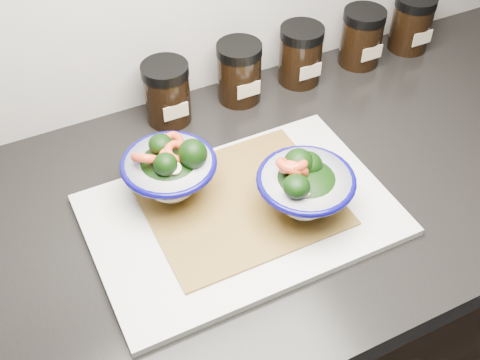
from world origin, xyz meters
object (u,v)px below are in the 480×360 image
spice_jar_a (167,93)px  spice_jar_e (412,23)px  spice_jar_b (239,72)px  bowl_left (170,171)px  spice_jar_c (300,55)px  bowl_right (304,186)px  cutting_board (241,215)px  spice_jar_d (362,37)px

spice_jar_a → spice_jar_e: same height
spice_jar_b → bowl_left: bearing=-137.8°
spice_jar_a → spice_jar_e: bearing=0.0°
spice_jar_b → spice_jar_e: 0.39m
spice_jar_a → spice_jar_c: size_ratio=1.00×
bowl_left → spice_jar_e: bowl_left is taller
spice_jar_c → spice_jar_e: (0.26, 0.00, 0.00)m
spice_jar_a → bowl_right: bearing=-73.0°
spice_jar_e → cutting_board: bearing=-152.4°
spice_jar_d → spice_jar_e: (0.12, 0.00, 0.00)m
bowl_left → spice_jar_d: bowl_left is taller
spice_jar_e → bowl_left: bearing=-162.4°
spice_jar_a → spice_jar_d: size_ratio=1.00×
bowl_left → bowl_right: 0.20m
spice_jar_a → spice_jar_c: 0.27m
cutting_board → spice_jar_c: (0.26, 0.27, 0.05)m
bowl_left → spice_jar_e: bearing=17.6°
spice_jar_a → cutting_board: bearing=-88.0°
bowl_right → spice_jar_e: bowl_right is taller
spice_jar_b → cutting_board: bearing=-115.7°
cutting_board → bowl_left: size_ratio=3.11×
spice_jar_b → spice_jar_e: size_ratio=1.00×
spice_jar_b → spice_jar_d: same height
cutting_board → bowl_left: (-0.08, 0.08, 0.06)m
spice_jar_b → spice_jar_d: (0.27, 0.00, 0.00)m
bowl_left → spice_jar_c: bearing=29.3°
spice_jar_b → spice_jar_c: same height
spice_jar_b → spice_jar_d: bearing=0.0°
bowl_right → spice_jar_c: (0.17, 0.31, -0.01)m
cutting_board → spice_jar_a: bearing=92.0°
spice_jar_d → bowl_left: bearing=-158.3°
cutting_board → spice_jar_a: (-0.01, 0.27, 0.05)m
spice_jar_c → spice_jar_b: bearing=180.0°
bowl_right → spice_jar_a: bearing=107.0°
cutting_board → spice_jar_d: bearing=34.3°
bowl_right → cutting_board: bearing=156.8°
cutting_board → spice_jar_c: 0.38m
spice_jar_e → spice_jar_b: bearing=180.0°
cutting_board → spice_jar_e: size_ratio=3.98×
bowl_right → spice_jar_b: bearing=81.5°
spice_jar_c → spice_jar_d: same height
spice_jar_d → spice_jar_e: size_ratio=1.00×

